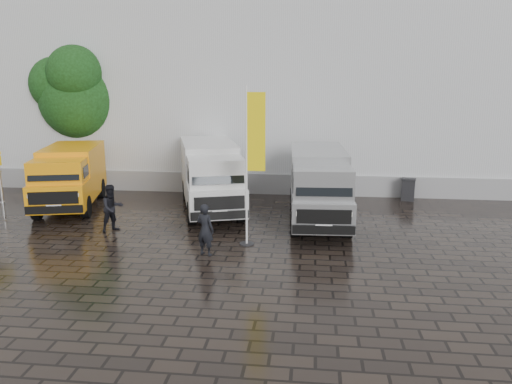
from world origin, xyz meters
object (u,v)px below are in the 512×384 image
Objects in this scene: van_yellow at (70,178)px; van_white at (211,177)px; flagpole at (252,158)px; person_tent at (112,208)px; van_silver at (318,187)px; wheelie_bin at (408,189)px; person_front at (205,230)px.

van_white reaches higher than van_yellow.
flagpole is at bearing -39.80° from van_yellow.
van_yellow is 0.86× the size of van_white.
flagpole is 5.84m from person_tent.
person_tent is (-5.35, 0.95, -2.14)m from flagpole.
flagpole is (-2.25, -3.15, 1.64)m from van_silver.
van_white is 4.75m from van_silver.
person_tent is at bearing -140.54° from wheelie_bin.
person_front is (-3.62, -4.35, -0.54)m from van_silver.
person_front is 0.96× the size of person_tent.
van_white is 5.23m from flagpole.
van_yellow is 10.83m from van_silver.
wheelie_bin is (4.21, 3.99, -0.87)m from van_silver.
van_yellow is 9.62m from flagpole.
van_white is 5.70m from person_front.
van_white is at bearing -150.90° from wheelie_bin.
van_yellow reaches higher than person_tent.
wheelie_bin is at bearing -110.40° from person_front.
person_tent is (-11.81, -6.19, 0.36)m from wheelie_bin.
van_silver reaches higher than wheelie_bin.
van_white is at bearing 161.76° from van_silver.
flagpole reaches higher than van_silver.
van_white is 3.87× the size of person_front.
person_tent is (-3.98, 2.14, 0.03)m from person_front.
van_yellow is 3.20× the size of person_tent.
wheelie_bin is 13.34m from person_tent.
person_front is at bearing -121.43° from wheelie_bin.
person_front is at bearing -50.58° from van_yellow.
van_yellow reaches higher than person_front.
van_yellow is at bearing -156.68° from wheelie_bin.
van_white is (6.20, 0.32, 0.12)m from van_yellow.
person_front is (-1.37, -1.19, -2.17)m from flagpole.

